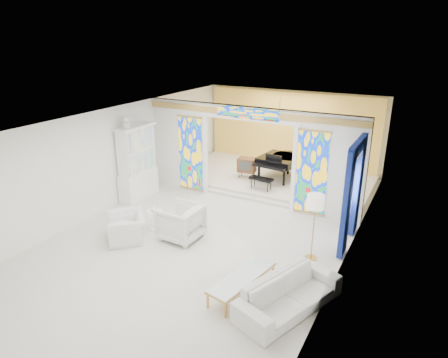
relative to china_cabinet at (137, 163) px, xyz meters
The scene contains 24 objects.
floor 3.47m from the china_cabinet, 10.50° to the right, with size 12.00×12.00×0.00m, color silver.
ceiling 3.75m from the china_cabinet, 10.50° to the right, with size 7.00×12.00×0.02m, color white.
wall_back 6.30m from the china_cabinet, 59.24° to the left, with size 7.00×0.02×3.00m, color white.
wall_front 7.35m from the china_cabinet, 64.01° to the right, with size 7.00×0.02×3.00m, color white.
wall_left 0.74m from the china_cabinet, 115.42° to the right, with size 0.02×12.00×3.00m, color white.
wall_right 6.75m from the china_cabinet, ahead, with size 0.02×12.00×3.00m, color white.
partition_wall 3.54m from the china_cabinet, 23.50° to the left, with size 7.00×0.22×3.00m.
stained_glass_left 1.76m from the china_cabinet, 47.47° to the left, with size 0.90×0.04×2.40m, color gold.
stained_glass_right 5.41m from the china_cabinet, 13.85° to the left, with size 0.90×0.04×2.40m, color gold.
stained_glass_transom 3.84m from the china_cabinet, 21.91° to the left, with size 2.00×0.04×0.34m, color gold.
alcove_platform 4.88m from the china_cabinet, 47.45° to the left, with size 6.80×3.80×0.18m, color silver.
gold_curtain_back 6.19m from the china_cabinet, 58.67° to the left, with size 6.70×0.10×2.90m, color #DEB94D.
chandelier 5.02m from the china_cabinet, 44.89° to the left, with size 0.48×0.48×0.30m, color #BE8C42.
blue_drapes 6.63m from the china_cabinet, ahead, with size 0.14×1.85×2.65m.
china_cabinet is the anchor object (origin of this frame).
armchair_left 2.95m from the china_cabinet, 57.09° to the right, with size 1.05×0.92×0.68m, color white.
armchair_right 3.29m from the china_cabinet, 31.19° to the right, with size 0.98×1.01×0.92m, color white.
sofa 6.93m from the china_cabinet, 26.29° to the right, with size 2.27×0.89×0.66m, color white.
side_table 2.57m from the china_cabinet, 40.60° to the right, with size 0.55×0.55×0.54m.
vase 2.49m from the china_cabinet, 40.60° to the right, with size 0.18×0.18×0.19m, color white.
coffee_table 6.02m from the china_cabinet, 30.23° to the right, with size 0.86×1.82×0.39m.
floor_lamp 6.11m from the china_cabinet, ahead, with size 0.51×0.51×1.62m.
grand_piano 5.05m from the china_cabinet, 43.85° to the left, with size 1.70×2.48×0.97m.
tv_console 3.85m from the china_cabinet, 49.55° to the left, with size 0.66×0.49×0.71m.
Camera 1 is at (4.88, -8.68, 5.04)m, focal length 32.00 mm.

